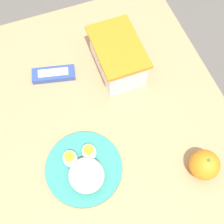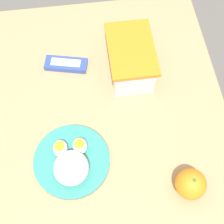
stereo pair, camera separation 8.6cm
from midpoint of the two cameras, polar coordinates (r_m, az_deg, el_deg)
ground_plane at (r=1.58m, az=-0.22°, el=-14.44°), size 10.00×10.00×0.00m
table at (r=0.98m, az=-0.35°, el=-7.05°), size 0.97×0.77×0.75m
food_container at (r=0.93m, az=6.02°, el=9.09°), size 0.20×0.13×0.11m
orange_fruit at (r=0.81m, az=17.19°, el=-12.79°), size 0.08×0.08×0.08m
rice_plate at (r=0.81m, az=-4.42°, el=-9.39°), size 0.20×0.20×0.07m
candy_bar at (r=0.97m, az=-5.88°, el=8.44°), size 0.08×0.14×0.02m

